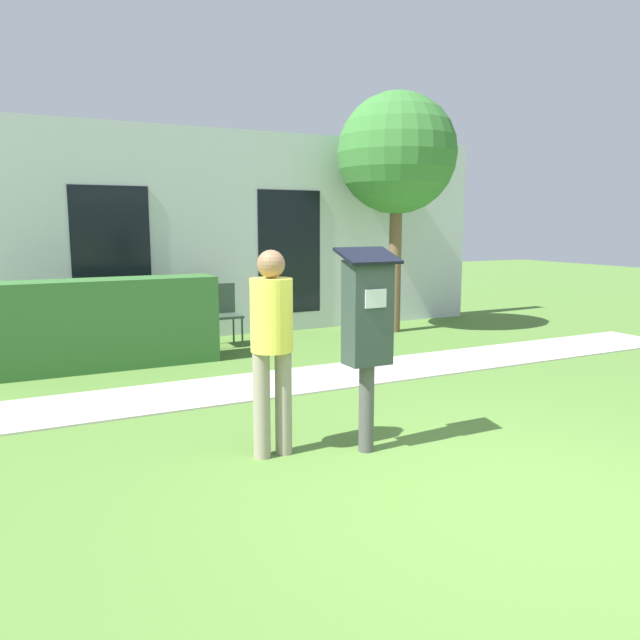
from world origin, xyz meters
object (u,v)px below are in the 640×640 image
at_px(person_standing, 272,337).
at_px(outdoor_chair_left, 138,313).
at_px(parking_meter, 367,323).
at_px(outdoor_chair_middle, 223,309).

relative_size(person_standing, outdoor_chair_left, 1.76).
height_order(parking_meter, person_standing, parking_meter).
relative_size(parking_meter, person_standing, 1.01).
height_order(outdoor_chair_left, outdoor_chair_middle, same).
xyz_separation_m(person_standing, outdoor_chair_middle, (1.05, 4.41, -0.40)).
xyz_separation_m(parking_meter, outdoor_chair_left, (-0.82, 4.82, -0.49)).
distance_m(person_standing, outdoor_chair_middle, 4.55).
bearing_deg(outdoor_chair_middle, person_standing, -98.60).
distance_m(outdoor_chair_left, outdoor_chair_middle, 1.19).
bearing_deg(outdoor_chair_left, person_standing, -85.75).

